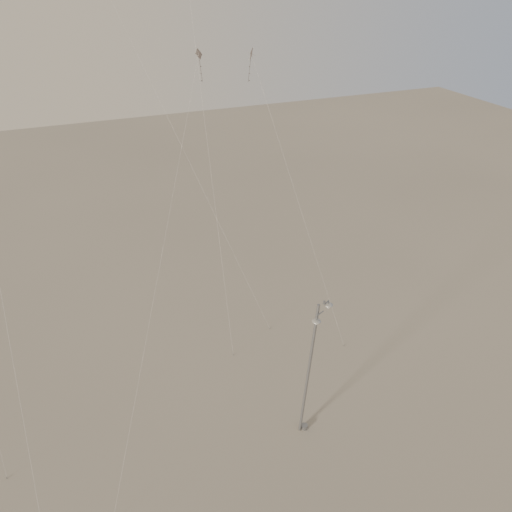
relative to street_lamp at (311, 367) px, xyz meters
name	(u,v)px	position (x,y,z in m)	size (l,w,h in m)	color
ground	(253,448)	(-3.86, -0.17, -5.43)	(160.00, 160.00, 0.00)	gray
street_lamp	(311,367)	(0.00, 0.00, 0.00)	(1.83, 1.00, 10.19)	gray
kite_1	(182,148)	(-4.38, 10.87, 10.87)	(11.27, 17.04, 21.67)	#362F2D
kite_4	(273,123)	(2.73, 12.65, 11.27)	(4.98, 8.61, 21.54)	#362F2D
kite_5	(124,27)	(-5.67, 20.76, 17.03)	(9.62, 13.60, 28.87)	#8E5517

